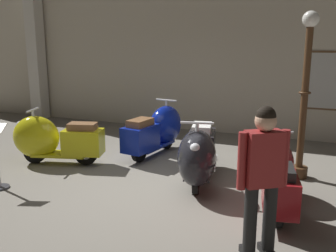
# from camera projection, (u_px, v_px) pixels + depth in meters

# --- Properties ---
(ground_plane) EXTENTS (60.00, 60.00, 0.00)m
(ground_plane) POSITION_uv_depth(u_px,v_px,m) (148.00, 187.00, 5.77)
(ground_plane) COLOR slate
(showroom_back_wall) EXTENTS (18.00, 0.63, 3.86)m
(showroom_back_wall) POSITION_uv_depth(u_px,v_px,m) (211.00, 52.00, 8.97)
(showroom_back_wall) COLOR #BCB29E
(showroom_back_wall) RESTS_ON ground
(scooter_0) EXTENTS (1.71, 0.90, 1.00)m
(scooter_0) POSITION_uv_depth(u_px,v_px,m) (51.00, 139.00, 6.78)
(scooter_0) COLOR black
(scooter_0) RESTS_ON ground
(scooter_1) EXTENTS (0.72, 1.75, 1.04)m
(scooter_1) POSITION_uv_depth(u_px,v_px,m) (158.00, 130.00, 7.45)
(scooter_1) COLOR black
(scooter_1) RESTS_ON ground
(scooter_2) EXTENTS (0.88, 1.82, 1.07)m
(scooter_2) POSITION_uv_depth(u_px,v_px,m) (198.00, 155.00, 5.76)
(scooter_2) COLOR black
(scooter_2) RESTS_ON ground
(scooter_3) EXTENTS (0.75, 1.65, 0.97)m
(scooter_3) POSITION_uv_depth(u_px,v_px,m) (276.00, 174.00, 5.07)
(scooter_3) COLOR black
(scooter_3) RESTS_ON ground
(lamppost) EXTENTS (0.28, 0.28, 2.63)m
(lamppost) POSITION_uv_depth(u_px,v_px,m) (304.00, 97.00, 5.91)
(lamppost) COLOR #472D19
(lamppost) RESTS_ON ground
(visitor_1) EXTENTS (0.46, 0.39, 1.59)m
(visitor_1) POSITION_uv_depth(u_px,v_px,m) (263.00, 173.00, 3.72)
(visitor_1) COLOR black
(visitor_1) RESTS_ON ground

